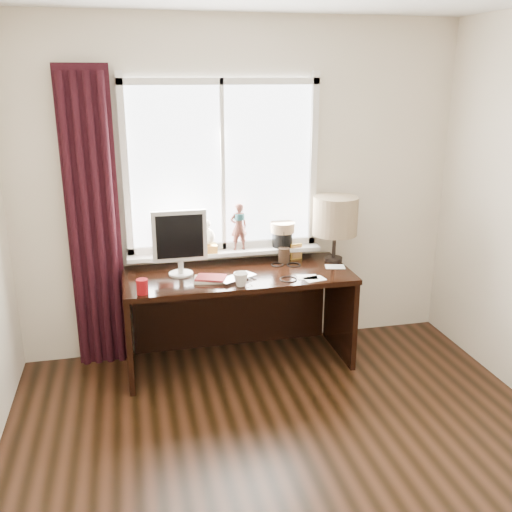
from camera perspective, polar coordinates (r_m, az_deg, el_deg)
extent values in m
cube|color=#361D11|center=(3.31, 6.18, -23.55)|extent=(3.50, 4.00, 0.00)
cube|color=beige|center=(4.50, -1.51, 6.53)|extent=(3.50, 0.00, 2.60)
imported|color=silver|center=(4.14, -1.94, -2.23)|extent=(0.35, 0.31, 0.02)
imported|color=white|center=(4.01, -1.53, -2.29)|extent=(0.14, 0.14, 0.10)
cylinder|color=maroon|center=(3.94, -11.30, -3.02)|extent=(0.08, 0.08, 0.10)
cube|color=white|center=(4.43, -3.42, 8.94)|extent=(1.40, 0.02, 1.30)
cube|color=silver|center=(4.54, -3.22, 1.08)|extent=(1.50, 0.05, 0.05)
cube|color=silver|center=(4.35, -3.52, 17.05)|extent=(1.50, 0.05, 0.05)
cube|color=silver|center=(4.35, -12.93, 8.36)|extent=(0.05, 0.05, 1.40)
cube|color=silver|center=(4.58, 5.74, 9.18)|extent=(0.05, 0.05, 1.40)
cube|color=silver|center=(4.40, -3.36, 8.89)|extent=(0.03, 0.05, 1.30)
cube|color=silver|center=(4.51, -3.11, 0.42)|extent=(1.52, 0.18, 0.03)
cylinder|color=#5A1811|center=(4.40, -9.21, 1.58)|extent=(0.13, 0.13, 0.24)
cube|color=gold|center=(4.46, -4.93, 0.78)|extent=(0.15, 0.12, 0.06)
sphere|color=beige|center=(4.43, -4.96, 1.95)|extent=(0.13, 0.13, 0.13)
sphere|color=beige|center=(4.40, -4.99, 3.21)|extent=(0.07, 0.07, 0.07)
imported|color=brown|center=(4.47, -1.70, 2.98)|extent=(0.15, 0.11, 0.38)
cylinder|color=#1E4C51|center=(4.44, -1.68, 3.98)|extent=(0.09, 0.09, 0.05)
cylinder|color=black|center=(4.58, 2.66, 1.69)|extent=(0.16, 0.16, 0.12)
cylinder|color=#8C6B4C|center=(4.55, 2.68, 2.90)|extent=(0.20, 0.20, 0.08)
cube|color=black|center=(4.39, -15.92, 3.21)|extent=(0.38, 0.05, 2.25)
cylinder|color=black|center=(4.37, -17.74, 2.64)|extent=(0.06, 0.06, 2.20)
cylinder|color=black|center=(4.36, -16.57, 2.73)|extent=(0.06, 0.06, 2.20)
cylinder|color=black|center=(4.36, -15.39, 2.81)|extent=(0.06, 0.06, 2.20)
cylinder|color=black|center=(4.35, -14.21, 2.90)|extent=(0.06, 0.06, 2.20)
cube|color=black|center=(4.29, -1.78, -1.97)|extent=(1.70, 0.70, 0.04)
cube|color=black|center=(4.36, -12.58, -7.38)|extent=(0.04, 0.64, 0.71)
cube|color=black|center=(4.64, 8.41, -5.53)|extent=(0.04, 0.64, 0.71)
cube|color=black|center=(4.73, -2.52, -4.90)|extent=(1.60, 0.03, 0.71)
cylinder|color=beige|center=(4.28, -7.50, -1.76)|extent=(0.18, 0.18, 0.01)
cylinder|color=beige|center=(4.26, -7.54, -1.03)|extent=(0.04, 0.04, 0.10)
cube|color=beige|center=(4.19, -7.66, 2.01)|extent=(0.40, 0.04, 0.38)
cube|color=black|center=(4.17, -7.63, 1.92)|extent=(0.34, 0.01, 0.32)
cube|color=beige|center=(4.14, -4.68, -2.35)|extent=(0.25, 0.20, 0.02)
cube|color=maroon|center=(4.12, -4.53, -2.17)|extent=(0.25, 0.21, 0.01)
cylinder|color=black|center=(4.50, 2.82, 0.07)|extent=(0.09, 0.09, 0.12)
cylinder|color=black|center=(4.49, 2.61, 0.70)|extent=(0.01, 0.01, 0.22)
cylinder|color=black|center=(4.49, 3.00, 0.48)|extent=(0.01, 0.01, 0.19)
cylinder|color=black|center=(4.50, 2.78, 0.92)|extent=(0.01, 0.01, 0.25)
cylinder|color=black|center=(4.51, 3.00, 0.43)|extent=(0.01, 0.01, 0.17)
cube|color=gold|center=(4.59, 4.03, 0.45)|extent=(0.10, 0.03, 0.13)
cube|color=#996633|center=(4.58, 4.07, 0.40)|extent=(0.07, 0.02, 0.10)
cylinder|color=black|center=(4.60, 7.75, -0.29)|extent=(0.14, 0.14, 0.03)
cylinder|color=black|center=(4.56, 7.82, 1.20)|extent=(0.03, 0.03, 0.22)
cylinder|color=tan|center=(4.50, 7.94, 4.01)|extent=(0.35, 0.35, 0.30)
cube|color=white|center=(4.21, 5.14, -2.11)|extent=(0.17, 0.13, 0.00)
cube|color=white|center=(4.46, 7.90, -1.06)|extent=(0.17, 0.14, 0.00)
cube|color=white|center=(4.18, 5.86, -2.29)|extent=(0.17, 0.14, 0.00)
torus|color=black|center=(4.15, 3.25, -2.33)|extent=(0.13, 0.13, 0.01)
torus|color=black|center=(4.46, 3.79, -0.88)|extent=(0.15, 0.15, 0.01)
torus|color=black|center=(4.45, 2.15, -0.88)|extent=(0.13, 0.13, 0.01)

